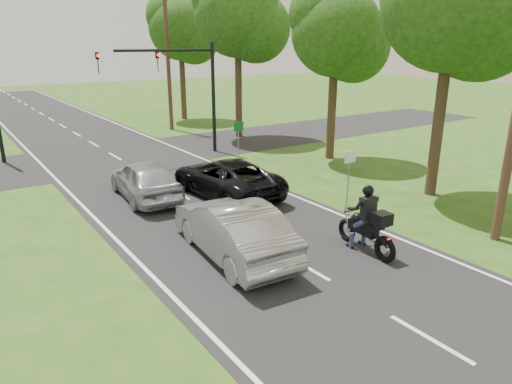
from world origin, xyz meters
TOP-DOWN VIEW (x-y plane):
  - ground at (0.00, 0.00)m, footprint 140.00×140.00m
  - road at (0.00, 10.00)m, footprint 8.00×100.00m
  - cross_road at (0.00, 16.00)m, footprint 60.00×7.00m
  - motorcycle_rider at (2.15, -0.29)m, footprint 0.72×2.40m
  - dark_suv at (1.50, 6.65)m, footprint 2.76×5.54m
  - silver_sedan at (-1.25, 1.73)m, footprint 2.19×5.15m
  - silver_suv at (-1.35, 8.13)m, footprint 2.25×4.82m
  - traffic_signal at (3.34, 14.00)m, footprint 6.38×0.44m
  - utility_pole_far at (6.20, 22.00)m, footprint 1.60×0.28m
  - sign_white at (4.70, 2.98)m, footprint 0.55×0.07m
  - sign_green at (4.90, 10.98)m, footprint 0.55×0.07m
  - tree_row_b at (8.79, 1.76)m, footprint 5.60×5.43m
  - tree_row_c at (9.75, 8.80)m, footprint 4.80×4.65m
  - tree_row_d at (9.10, 16.76)m, footprint 5.76×5.58m
  - tree_row_e at (9.48, 25.78)m, footprint 5.28×5.12m

SIDE VIEW (x-z plane):
  - ground at x=0.00m, z-range 0.00..0.00m
  - cross_road at x=0.00m, z-range 0.00..0.01m
  - road at x=0.00m, z-range 0.00..0.01m
  - dark_suv at x=1.50m, z-range 0.01..1.52m
  - silver_suv at x=-1.35m, z-range 0.01..1.61m
  - motorcycle_rider at x=2.15m, z-range -0.22..1.84m
  - silver_sedan at x=-1.25m, z-range 0.01..1.66m
  - sign_white at x=4.70m, z-range 0.54..2.66m
  - sign_green at x=4.90m, z-range 0.54..2.66m
  - traffic_signal at x=3.34m, z-range 1.14..7.14m
  - utility_pole_far at x=6.20m, z-range 0.08..10.08m
  - tree_row_c at x=9.75m, z-range 1.85..10.61m
  - tree_row_e at x=9.48m, z-range 2.03..11.64m
  - tree_row_b at x=8.79m, z-range 2.10..12.17m
  - tree_row_d at x=9.10m, z-range 2.21..12.66m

